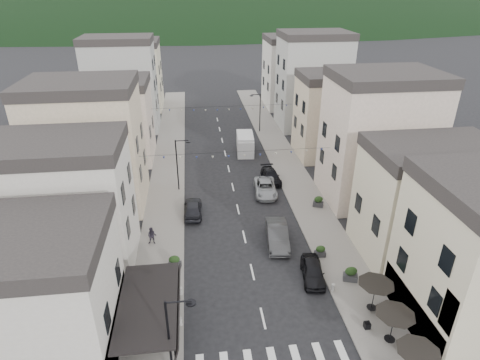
{
  "coord_description": "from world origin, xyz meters",
  "views": [
    {
      "loc": [
        -4.11,
        -14.39,
        21.17
      ],
      "look_at": [
        0.18,
        20.73,
        3.5
      ],
      "focal_mm": 30.0,
      "sensor_mm": 36.0,
      "label": 1
    }
  ],
  "objects_px": {
    "parked_car_a": "(313,271)",
    "pedestrian_b": "(152,236)",
    "parked_car_d": "(271,176)",
    "delivery_van": "(245,143)",
    "parked_car_c": "(265,188)",
    "pedestrian_a": "(154,275)",
    "parked_car_b": "(277,235)",
    "parked_car_e": "(193,208)"
  },
  "relations": [
    {
      "from": "parked_car_b",
      "to": "parked_car_d",
      "type": "bearing_deg",
      "value": 87.72
    },
    {
      "from": "pedestrian_b",
      "to": "parked_car_e",
      "type": "bearing_deg",
      "value": 58.02
    },
    {
      "from": "pedestrian_a",
      "to": "delivery_van",
      "type": "bearing_deg",
      "value": 43.11
    },
    {
      "from": "parked_car_d",
      "to": "delivery_van",
      "type": "xyz_separation_m",
      "value": [
        -1.83,
        9.26,
        0.65
      ]
    },
    {
      "from": "parked_car_a",
      "to": "pedestrian_b",
      "type": "xyz_separation_m",
      "value": [
        -12.86,
        6.12,
        0.25
      ]
    },
    {
      "from": "delivery_van",
      "to": "parked_car_c",
      "type": "bearing_deg",
      "value": -82.25
    },
    {
      "from": "parked_car_d",
      "to": "delivery_van",
      "type": "height_order",
      "value": "delivery_van"
    },
    {
      "from": "parked_car_a",
      "to": "pedestrian_a",
      "type": "bearing_deg",
      "value": -174.62
    },
    {
      "from": "delivery_van",
      "to": "pedestrian_b",
      "type": "relative_size",
      "value": 3.44
    },
    {
      "from": "delivery_van",
      "to": "pedestrian_a",
      "type": "bearing_deg",
      "value": -107.04
    },
    {
      "from": "pedestrian_a",
      "to": "pedestrian_b",
      "type": "bearing_deg",
      "value": 70.86
    },
    {
      "from": "parked_car_a",
      "to": "parked_car_e",
      "type": "bearing_deg",
      "value": 138.12
    },
    {
      "from": "parked_car_a",
      "to": "pedestrian_b",
      "type": "relative_size",
      "value": 2.49
    },
    {
      "from": "parked_car_c",
      "to": "pedestrian_b",
      "type": "height_order",
      "value": "pedestrian_b"
    },
    {
      "from": "parked_car_a",
      "to": "parked_car_c",
      "type": "distance_m",
      "value": 14.42
    },
    {
      "from": "parked_car_c",
      "to": "parked_car_e",
      "type": "bearing_deg",
      "value": -151.45
    },
    {
      "from": "parked_car_d",
      "to": "pedestrian_b",
      "type": "bearing_deg",
      "value": -142.22
    },
    {
      "from": "parked_car_d",
      "to": "parked_car_e",
      "type": "relative_size",
      "value": 1.02
    },
    {
      "from": "pedestrian_b",
      "to": "parked_car_a",
      "type": "bearing_deg",
      "value": -19.62
    },
    {
      "from": "parked_car_c",
      "to": "parked_car_e",
      "type": "xyz_separation_m",
      "value": [
        -8.0,
        -3.53,
        0.04
      ]
    },
    {
      "from": "parked_car_e",
      "to": "pedestrian_a",
      "type": "distance_m",
      "value": 10.78
    },
    {
      "from": "delivery_van",
      "to": "pedestrian_b",
      "type": "bearing_deg",
      "value": -113.51
    },
    {
      "from": "delivery_van",
      "to": "pedestrian_b",
      "type": "xyz_separation_m",
      "value": [
        -11.03,
        -20.48,
        -0.35
      ]
    },
    {
      "from": "pedestrian_b",
      "to": "delivery_van",
      "type": "bearing_deg",
      "value": 67.5
    },
    {
      "from": "parked_car_c",
      "to": "parked_car_d",
      "type": "relative_size",
      "value": 1.14
    },
    {
      "from": "parked_car_a",
      "to": "parked_car_c",
      "type": "bearing_deg",
      "value": 102.56
    },
    {
      "from": "parked_car_c",
      "to": "parked_car_b",
      "type": "bearing_deg",
      "value": -88.96
    },
    {
      "from": "parked_car_c",
      "to": "delivery_van",
      "type": "relative_size",
      "value": 0.89
    },
    {
      "from": "parked_car_d",
      "to": "parked_car_a",
      "type": "bearing_deg",
      "value": -93.33
    },
    {
      "from": "parked_car_e",
      "to": "parked_car_c",
      "type": "bearing_deg",
      "value": -154.65
    },
    {
      "from": "parked_car_e",
      "to": "pedestrian_b",
      "type": "bearing_deg",
      "value": 53.74
    },
    {
      "from": "parked_car_b",
      "to": "pedestrian_a",
      "type": "height_order",
      "value": "pedestrian_a"
    },
    {
      "from": "pedestrian_a",
      "to": "parked_car_a",
      "type": "bearing_deg",
      "value": -27.46
    },
    {
      "from": "parked_car_b",
      "to": "parked_car_c",
      "type": "height_order",
      "value": "parked_car_b"
    },
    {
      "from": "parked_car_a",
      "to": "parked_car_c",
      "type": "xyz_separation_m",
      "value": [
        -1.2,
        14.37,
        0.0
      ]
    },
    {
      "from": "parked_car_b",
      "to": "pedestrian_b",
      "type": "height_order",
      "value": "pedestrian_b"
    },
    {
      "from": "parked_car_b",
      "to": "pedestrian_b",
      "type": "bearing_deg",
      "value": -179.54
    },
    {
      "from": "parked_car_a",
      "to": "parked_car_c",
      "type": "relative_size",
      "value": 0.81
    },
    {
      "from": "parked_car_b",
      "to": "delivery_van",
      "type": "xyz_separation_m",
      "value": [
        -0.03,
        21.56,
        0.45
      ]
    },
    {
      "from": "parked_car_c",
      "to": "parked_car_a",
      "type": "bearing_deg",
      "value": -80.5
    },
    {
      "from": "parked_car_a",
      "to": "delivery_van",
      "type": "relative_size",
      "value": 0.72
    },
    {
      "from": "parked_car_a",
      "to": "parked_car_d",
      "type": "xyz_separation_m",
      "value": [
        0.0,
        17.34,
        -0.05
      ]
    }
  ]
}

